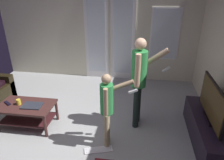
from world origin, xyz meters
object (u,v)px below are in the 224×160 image
object	(u,v)px
loose_keyboard	(99,150)
person_child	(108,105)
tv_remote_black	(7,103)
tv_stand	(206,130)
flat_screen_tv	(212,102)
laptop_closed	(32,106)
person_adult	(140,76)
cup_near_edge	(19,102)
coffee_table	(27,111)

from	to	relation	value
loose_keyboard	person_child	bearing A→B (deg)	54.56
loose_keyboard	tv_remote_black	size ratio (longest dim) A/B	2.70
tv_stand	flat_screen_tv	bearing A→B (deg)	114.48
person_child	laptop_closed	distance (m)	1.44
flat_screen_tv	person_adult	world-z (taller)	person_adult
tv_stand	loose_keyboard	size ratio (longest dim) A/B	3.30
tv_stand	person_adult	world-z (taller)	person_adult
flat_screen_tv	loose_keyboard	world-z (taller)	flat_screen_tv
person_adult	cup_near_edge	size ratio (longest dim) A/B	16.07
laptop_closed	cup_near_edge	distance (m)	0.26
coffee_table	loose_keyboard	distance (m)	1.50
person_adult	cup_near_edge	xyz separation A→B (m)	(-2.09, -0.34, -0.48)
tv_remote_black	laptop_closed	bearing A→B (deg)	32.09
person_adult	person_child	bearing A→B (deg)	-125.96
coffee_table	tv_stand	xyz separation A→B (m)	(3.09, 0.03, -0.11)
coffee_table	person_adult	size ratio (longest dim) A/B	0.60
tv_remote_black	coffee_table	bearing A→B (deg)	35.17
tv_remote_black	person_child	bearing A→B (deg)	25.31
flat_screen_tv	loose_keyboard	size ratio (longest dim) A/B	2.37
flat_screen_tv	laptop_closed	distance (m)	2.97
tv_stand	flat_screen_tv	size ratio (longest dim) A/B	1.39
tv_remote_black	flat_screen_tv	bearing A→B (deg)	34.07
flat_screen_tv	loose_keyboard	distance (m)	1.90
flat_screen_tv	person_child	size ratio (longest dim) A/B	0.88
cup_near_edge	loose_keyboard	bearing A→B (deg)	-16.25
flat_screen_tv	tv_remote_black	xyz separation A→B (m)	(-3.43, -0.04, -0.29)
person_child	tv_remote_black	xyz separation A→B (m)	(-1.86, 0.26, -0.30)
person_adult	person_child	world-z (taller)	person_adult
coffee_table	person_child	bearing A→B (deg)	-10.21
person_child	cup_near_edge	world-z (taller)	person_child
loose_keyboard	laptop_closed	bearing A→B (deg)	161.39
person_adult	tv_remote_black	world-z (taller)	person_adult
tv_stand	person_child	xyz separation A→B (m)	(-1.57, -0.30, 0.53)
cup_near_edge	tv_remote_black	size ratio (longest dim) A/B	0.59
laptop_closed	cup_near_edge	xyz separation A→B (m)	(-0.26, 0.02, 0.04)
coffee_table	cup_near_edge	distance (m)	0.21
laptop_closed	tv_remote_black	bearing A→B (deg)	175.50
tv_stand	cup_near_edge	distance (m)	3.22
tv_remote_black	tv_stand	bearing A→B (deg)	34.01
laptop_closed	coffee_table	bearing A→B (deg)	167.89
coffee_table	person_child	size ratio (longest dim) A/B	0.78
flat_screen_tv	tv_stand	bearing A→B (deg)	-65.52
flat_screen_tv	tv_remote_black	size ratio (longest dim) A/B	6.40
flat_screen_tv	person_adult	size ratio (longest dim) A/B	0.67
cup_near_edge	person_child	bearing A→B (deg)	-9.36
tv_stand	tv_remote_black	world-z (taller)	tv_remote_black
coffee_table	cup_near_edge	bearing A→B (deg)	-178.49
tv_stand	laptop_closed	bearing A→B (deg)	-179.05
coffee_table	cup_near_edge	xyz separation A→B (m)	(-0.12, -0.00, 0.17)
tv_stand	person_adult	xyz separation A→B (m)	(-1.12, 0.31, 0.76)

